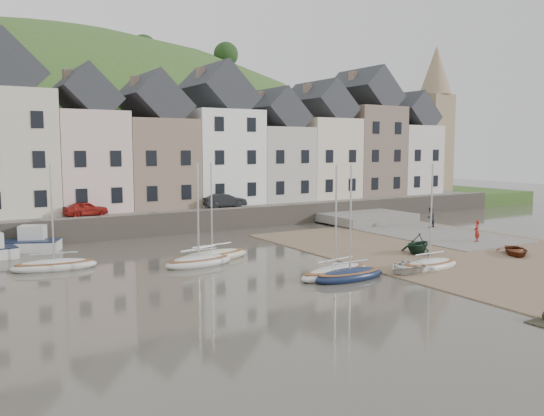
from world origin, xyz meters
TOP-DOWN VIEW (x-y plane):
  - ground at (0.00, 0.00)m, footprint 160.00×160.00m
  - quay_land at (0.00, 32.00)m, footprint 90.00×30.00m
  - quay_street at (0.00, 20.50)m, footprint 70.00×7.00m
  - seawall at (0.00, 17.00)m, footprint 70.00×1.20m
  - beach at (11.00, 0.00)m, footprint 18.00×26.00m
  - slipway at (15.00, 8.00)m, footprint 8.00×18.00m
  - hillside at (-5.00, 60.00)m, footprint 134.40×84.00m
  - townhouse_terrace at (1.76, 24.00)m, footprint 61.05×8.00m
  - church_spire at (34.55, 24.00)m, footprint 4.00×4.00m
  - sailboat_0 at (-13.46, 7.99)m, footprint 4.89×2.17m
  - sailboat_1 at (-5.70, 5.15)m, footprint 4.98×2.79m
  - sailboat_2 at (-4.50, 5.79)m, footprint 5.42×2.34m
  - sailboat_3 at (-5.89, 4.66)m, footprint 4.37×1.75m
  - sailboat_4 at (-0.64, -1.75)m, footprint 5.18×2.32m
  - sailboat_5 at (-0.39, -2.68)m, footprint 4.43×1.52m
  - sailboat_6 at (5.13, -3.13)m, footprint 4.13×1.54m
  - motorboat_2 at (-14.10, 15.06)m, footprint 4.99×3.38m
  - rowboat_white at (3.50, -3.17)m, footprint 3.79×3.08m
  - rowboat_green at (7.89, 0.48)m, footprint 2.99×2.73m
  - rowboat_red at (12.95, -3.17)m, footprint 3.41×3.47m
  - person_red at (14.73, 1.30)m, footprint 0.68×0.58m
  - person_dark at (17.22, 8.12)m, footprint 0.99×0.86m
  - car_left at (-9.09, 19.50)m, footprint 3.57×1.82m
  - car_right at (3.14, 19.50)m, footprint 3.97×1.58m

SIDE VIEW (x-z plane):
  - hillside at x=-5.00m, z-range -59.99..24.01m
  - ground at x=0.00m, z-range 0.00..0.00m
  - beach at x=11.00m, z-range 0.00..0.06m
  - slipway at x=15.00m, z-range 0.00..0.12m
  - sailboat_2 at x=-4.50m, z-range -2.90..3.42m
  - sailboat_4 at x=-0.64m, z-range -2.90..3.42m
  - sailboat_1 at x=-5.70m, z-range -2.90..3.42m
  - sailboat_0 at x=-13.46m, z-range -2.90..3.42m
  - sailboat_5 at x=-0.39m, z-range -2.90..3.42m
  - sailboat_3 at x=-5.89m, z-range -2.90..3.42m
  - sailboat_6 at x=5.13m, z-range -2.89..3.43m
  - rowboat_red at x=12.95m, z-range 0.06..0.65m
  - rowboat_white at x=3.50m, z-range 0.06..0.75m
  - motorboat_2 at x=-14.10m, z-range -0.27..1.43m
  - rowboat_green at x=7.89m, z-range 0.06..1.40m
  - quay_land at x=0.00m, z-range 0.00..1.50m
  - seawall at x=0.00m, z-range 0.00..1.80m
  - person_red at x=14.73m, z-range 0.12..1.71m
  - person_dark at x=17.22m, z-range 0.12..1.87m
  - quay_street at x=0.00m, z-range 1.50..1.60m
  - car_left at x=-9.09m, z-range 1.60..2.76m
  - car_right at x=3.14m, z-range 1.60..2.88m
  - townhouse_terrace at x=1.76m, z-range 0.36..14.29m
  - church_spire at x=34.55m, z-range 2.06..20.06m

